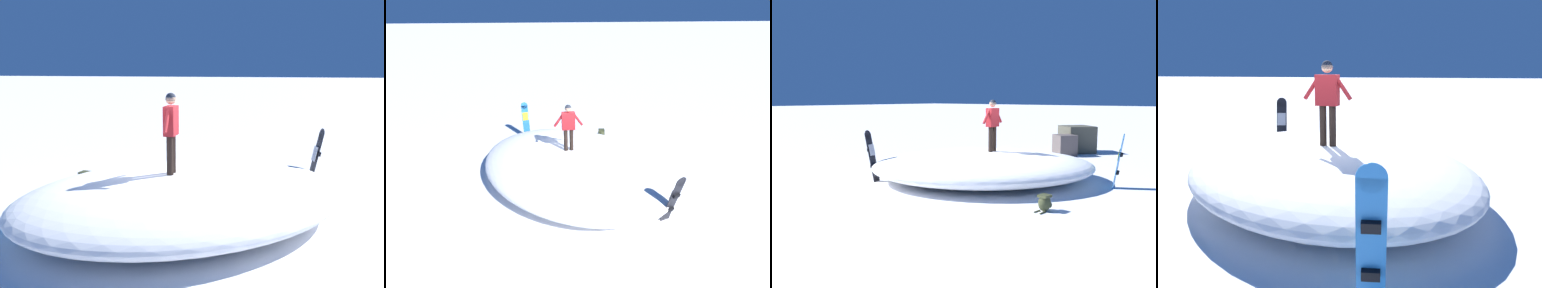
{
  "view_description": "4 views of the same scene",
  "coord_description": "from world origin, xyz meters",
  "views": [
    {
      "loc": [
        -2.52,
        8.38,
        3.18
      ],
      "look_at": [
        -0.63,
        -0.43,
        1.52
      ],
      "focal_mm": 39.5,
      "sensor_mm": 36.0,
      "label": 1
    },
    {
      "loc": [
        -8.84,
        1.08,
        5.5
      ],
      "look_at": [
        -1.14,
        -0.07,
        1.61
      ],
      "focal_mm": 25.49,
      "sensor_mm": 36.0,
      "label": 2
    },
    {
      "loc": [
        6.82,
        -9.81,
        2.72
      ],
      "look_at": [
        -1.09,
        -0.37,
        1.22
      ],
      "focal_mm": 35.45,
      "sensor_mm": 36.0,
      "label": 3
    },
    {
      "loc": [
        6.25,
        2.33,
        2.47
      ],
      "look_at": [
        -0.28,
        0.6,
        1.05
      ],
      "focal_mm": 32.73,
      "sensor_mm": 36.0,
      "label": 4
    }
  ],
  "objects": [
    {
      "name": "ground",
      "position": [
        0.0,
        0.0,
        0.0
      ],
      "size": [
        240.0,
        240.0,
        0.0
      ],
      "primitive_type": "plane",
      "color": "white"
    },
    {
      "name": "snow_mound",
      "position": [
        -0.58,
        0.01,
        0.49
      ],
      "size": [
        8.99,
        8.87,
        0.99
      ],
      "primitive_type": "ellipsoid",
      "rotation": [
        0.0,
        0.0,
        0.74
      ],
      "color": "white",
      "rests_on": "ground"
    },
    {
      "name": "snowboarder_standing",
      "position": [
        -0.31,
        0.13,
        1.98
      ],
      "size": [
        0.22,
        1.01,
        1.68
      ],
      "color": "black",
      "rests_on": "snow_mound"
    },
    {
      "name": "snowboard_primary_upright",
      "position": [
        -3.37,
        -2.36,
        0.87
      ],
      "size": [
        0.44,
        0.39,
        1.67
      ],
      "color": "black",
      "rests_on": "ground"
    },
    {
      "name": "snowboard_secondary_upright",
      "position": [
        3.21,
        1.73,
        0.87
      ],
      "size": [
        0.32,
        0.34,
        1.68
      ],
      "color": "#2672BF",
      "rests_on": "ground"
    },
    {
      "name": "backpack_near",
      "position": [
        2.61,
        -1.74,
        0.21
      ],
      "size": [
        0.34,
        0.51,
        0.41
      ],
      "color": "#383D23",
      "rests_on": "ground"
    }
  ]
}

